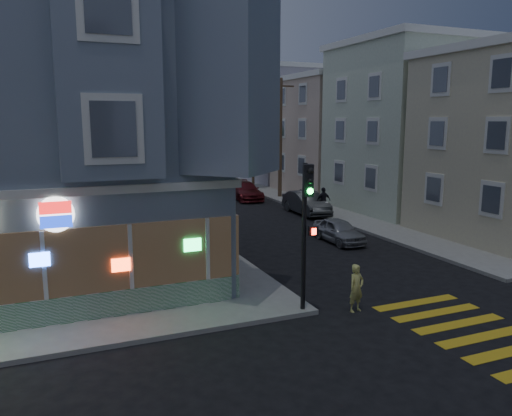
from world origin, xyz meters
TOP-DOWN VIEW (x-y plane):
  - ground at (0.00, 0.00)m, footprint 120.00×120.00m
  - sidewalk_ne at (23.00, 23.00)m, footprint 24.00×42.00m
  - corner_building at (-6.00, 10.98)m, footprint 14.60×14.60m
  - row_house_b at (19.50, 16.00)m, footprint 12.00×8.60m
  - row_house_c at (19.50, 25.00)m, footprint 12.00×8.60m
  - row_house_d at (19.50, 34.00)m, footprint 12.00×8.60m
  - utility_pole at (12.00, 24.00)m, footprint 2.20×0.30m
  - street_tree_near at (12.20, 30.00)m, footprint 3.00×3.00m
  - street_tree_far at (12.20, 38.00)m, footprint 3.00×3.00m
  - running_child at (4.23, 1.80)m, footprint 0.62×0.47m
  - pedestrian_a at (12.10, 20.10)m, footprint 1.02×0.87m
  - pedestrian_b at (11.30, 16.06)m, footprint 1.01×0.45m
  - parked_car_a at (8.60, 9.87)m, footprint 1.44×3.48m
  - parked_car_b at (10.70, 17.20)m, footprint 1.75×4.54m
  - parked_car_c at (9.24, 24.33)m, footprint 2.20×4.75m
  - parked_car_d at (8.60, 29.53)m, footprint 2.26×4.53m
  - traffic_signal at (2.61, 2.18)m, footprint 0.57×0.51m
  - fire_hydrant at (11.30, 15.63)m, footprint 0.50×0.29m

SIDE VIEW (x-z plane):
  - ground at x=0.00m, z-range 0.00..0.00m
  - sidewalk_ne at x=23.00m, z-range 0.00..0.15m
  - parked_car_a at x=8.60m, z-range 0.00..1.18m
  - fire_hydrant at x=11.30m, z-range 0.17..1.05m
  - parked_car_d at x=8.60m, z-range 0.00..1.23m
  - parked_car_c at x=9.24m, z-range 0.00..1.34m
  - parked_car_b at x=10.70m, z-range 0.00..1.48m
  - running_child at x=4.23m, z-range 0.00..1.54m
  - pedestrian_b at x=11.30m, z-range 0.15..1.85m
  - pedestrian_a at x=12.10m, z-range 0.15..1.97m
  - traffic_signal at x=2.61m, z-range 0.96..5.54m
  - street_tree_near at x=12.20m, z-range 1.29..6.59m
  - street_tree_far at x=12.20m, z-range 1.29..6.59m
  - row_house_c at x=19.50m, z-range 0.15..9.15m
  - utility_pole at x=12.00m, z-range 0.30..9.30m
  - row_house_b at x=19.50m, z-range 0.15..10.65m
  - row_house_d at x=19.50m, z-range 0.15..10.65m
  - corner_building at x=-6.00m, z-range 0.12..11.52m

